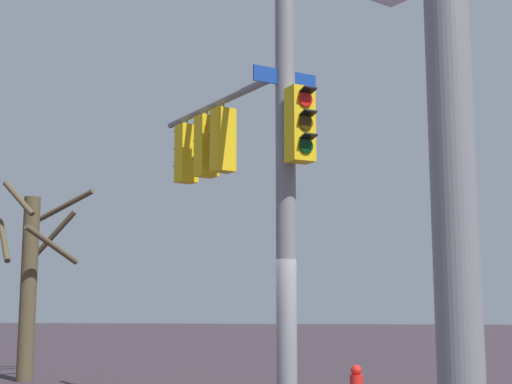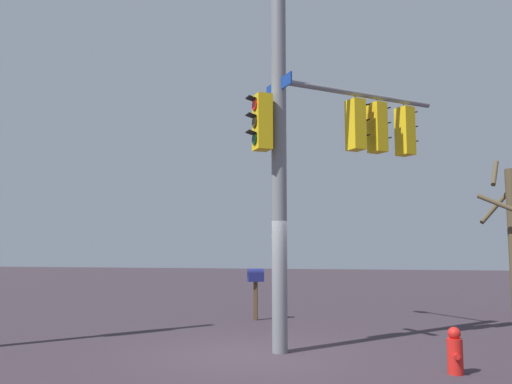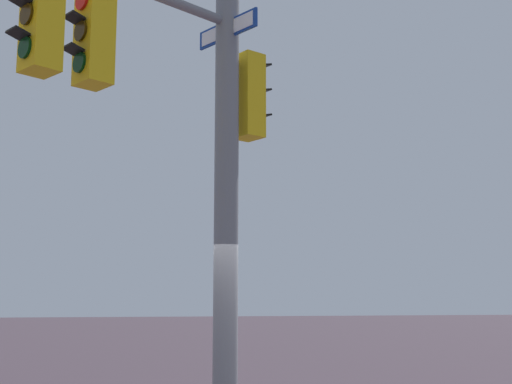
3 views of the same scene
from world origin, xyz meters
name	(u,v)px [view 2 (image 2 of 3)]	position (x,y,z in m)	size (l,w,h in m)	color
ground_plane	(252,355)	(0.00, 0.00, 0.00)	(80.00, 80.00, 0.00)	#372C34
main_signal_pole_assembly	(307,111)	(-0.81, 0.99, 4.80)	(2.95, 5.00, 9.12)	slate
fire_hydrant	(455,352)	(0.83, 3.43, 0.34)	(0.38, 0.24, 0.73)	red
mailbox	(256,279)	(-4.58, -0.83, 1.11)	(0.38, 0.50, 1.41)	#4C3823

